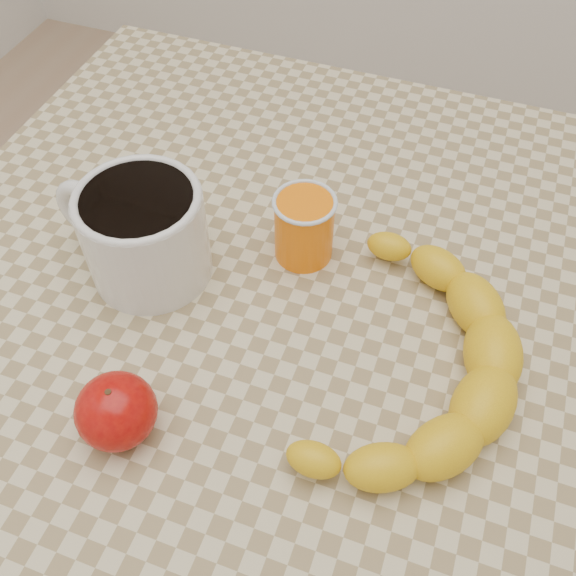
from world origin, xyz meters
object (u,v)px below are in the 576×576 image
(coffee_mug, at_px, (141,230))
(apple, at_px, (116,411))
(table, at_px, (288,350))
(orange_juice_glass, at_px, (304,227))
(banana, at_px, (409,359))

(coffee_mug, xyz_separation_m, apple, (0.06, -0.17, -0.02))
(coffee_mug, bearing_deg, apple, -69.94)
(table, relative_size, apple, 11.95)
(orange_juice_glass, relative_size, banana, 0.21)
(coffee_mug, bearing_deg, banana, -7.60)
(table, height_order, apple, apple)
(apple, height_order, banana, apple)
(apple, xyz_separation_m, banana, (0.21, 0.13, -0.00))
(table, distance_m, orange_juice_glass, 0.14)
(coffee_mug, distance_m, banana, 0.27)
(orange_juice_glass, bearing_deg, table, -84.28)
(coffee_mug, relative_size, apple, 2.56)
(orange_juice_glass, height_order, banana, orange_juice_glass)
(orange_juice_glass, relative_size, apple, 1.09)
(table, relative_size, banana, 2.28)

